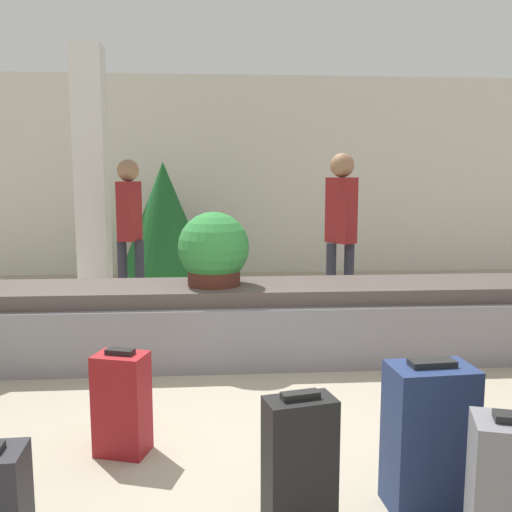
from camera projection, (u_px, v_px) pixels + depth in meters
The scene contains 11 objects.
ground_plane at pixel (278, 449), 3.39m from camera, with size 18.00×18.00×0.00m, color #9E937F.
back_wall at pixel (236, 176), 9.31m from camera, with size 18.00×0.06×3.20m.
carousel at pixel (256, 322), 5.08m from camera, with size 7.56×0.93×0.66m.
pillar at pixel (92, 176), 7.18m from camera, with size 0.37×0.37×3.20m.
suitcase_4 at pixel (429, 437), 2.75m from camera, with size 0.41×0.29×0.75m.
suitcase_6 at pixel (122, 403), 3.31m from camera, with size 0.34×0.29×0.63m.
suitcase_8 at pixel (300, 469), 2.51m from camera, with size 0.34×0.24×0.69m.
potted_plant_1 at pixel (214, 251), 4.95m from camera, with size 0.62×0.62×0.64m.
traveler_0 at pixel (341, 221), 6.15m from camera, with size 0.32×0.37×1.85m.
traveler_1 at pixel (130, 221), 6.61m from camera, with size 0.31×0.36×1.79m.
decorated_tree at pixel (164, 217), 8.41m from camera, with size 1.31×1.31×1.81m.
Camera 1 is at (-0.36, -3.17, 1.62)m, focal length 40.00 mm.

